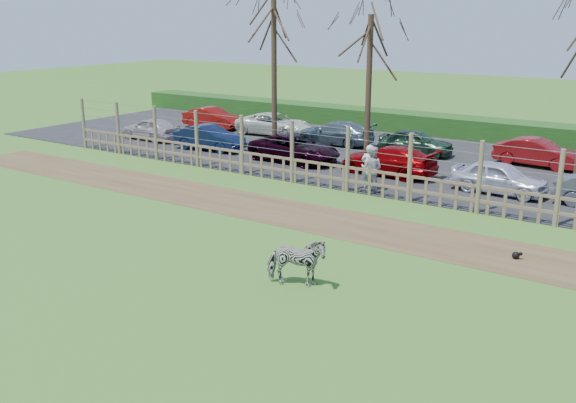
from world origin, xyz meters
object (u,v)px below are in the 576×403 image
Objects in this scene: tree_left at (274,34)px; car_3 at (388,160)px; car_0 at (151,129)px; car_11 at (537,153)px; car_1 at (209,138)px; car_2 at (295,148)px; zebra at (296,262)px; visitor_a at (369,167)px; tree_mid at (370,52)px; car_7 at (212,118)px; car_10 at (416,142)px; car_4 at (499,177)px; visitor_b at (371,169)px; crow at (516,255)px; car_9 at (334,133)px; car_8 at (274,124)px.

car_3 is (6.67, -1.25, -4.98)m from tree_left.
car_0 and car_11 have the same top height.
car_3 is at bearing -94.29° from car_1.
tree_left reaches higher than car_2.
zebra is 9.54m from visitor_a.
car_7 is (-11.42, 2.48, -4.23)m from tree_mid.
car_10 is at bearing 27.34° from tree_left.
visitor_a is 4.82m from car_4.
car_1 is 15.27m from car_11.
tree_left is 16.97m from zebra.
tree_left is 9.56m from visitor_b.
tree_left is 2.16× the size of car_11.
car_1 is at bearing -23.66° from visitor_a.
tree_left is at bearing 112.77° from car_10.
crow is 0.07× the size of car_9.
tree_left reaches higher than car_11.
car_0 is 0.82× the size of car_2.
car_4 is 18.99m from car_7.
car_8 is (0.26, 5.18, 0.00)m from car_1.
tree_left is 6.09m from car_9.
visitor_a is 0.40× the size of car_8.
car_2 is at bearing 91.35° from car_4.
car_3 is 6.76m from car_9.
crow is 0.08× the size of car_10.
car_10 is (-1.24, 7.15, -0.26)m from visitor_b.
car_8 is at bearing -101.24° from car_9.
car_1 is 1.03× the size of car_10.
car_1 and car_8 have the same top height.
car_11 is (1.70, 16.79, 0.01)m from zebra.
car_4 is 7.14m from car_10.
car_1 is 5.19m from car_8.
tree_left reaches higher than crow.
tree_left is 8.42m from car_10.
car_9 is at bearing 143.80° from tree_mid.
visitor_a reaches higher than car_0.
crow is at bearing -44.41° from tree_mid.
car_1 is at bearing 95.33° from car_2.
visitor_a is 14.55m from car_0.
car_4 is at bearing -88.07° from car_2.
visitor_b reaches higher than car_0.
car_10 is (-5.33, 4.75, 0.00)m from car_4.
visitor_b reaches higher than car_10.
visitor_b reaches higher than car_3.
car_2 reaches higher than crow.
tree_mid is 12.43m from car_7.
crow is 0.07× the size of car_3.
visitor_a is 2.60m from car_3.
car_1 is at bearing 115.10° from car_11.
car_10 is at bearing -11.72° from zebra.
car_9 is (-9.82, 4.79, 0.00)m from car_4.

